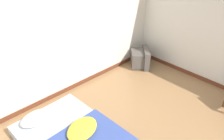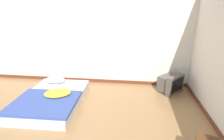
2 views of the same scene
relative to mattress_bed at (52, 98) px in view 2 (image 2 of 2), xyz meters
The scene contains 3 objects.
wall_back 1.80m from the mattress_bed, 74.12° to the left, with size 8.04×0.08×2.60m.
mattress_bed is the anchor object (origin of this frame).
crt_tv 2.83m from the mattress_bed, 18.69° to the left, with size 0.67×0.68×0.46m.
Camera 2 is at (1.36, -1.95, 1.97)m, focal length 28.00 mm.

